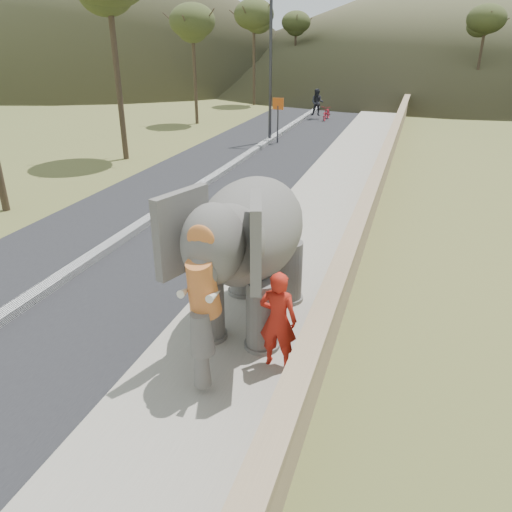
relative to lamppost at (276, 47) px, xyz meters
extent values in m
plane|color=olive|center=(4.69, -18.50, -4.87)|extent=(160.00, 160.00, 0.00)
cube|color=black|center=(-0.31, -8.50, -4.86)|extent=(7.00, 120.00, 0.03)
cube|color=black|center=(-0.31, -8.50, -4.76)|extent=(0.35, 120.00, 0.22)
cube|color=#9E9687|center=(4.69, -8.50, -4.80)|extent=(3.00, 120.00, 0.15)
cube|color=tan|center=(6.34, -8.50, -4.32)|extent=(0.30, 120.00, 1.10)
cylinder|color=#2F2E34|center=(-0.31, 0.00, -0.87)|extent=(0.16, 0.16, 8.00)
cylinder|color=#2D2D33|center=(0.19, -0.19, -3.87)|extent=(0.08, 0.08, 2.00)
cube|color=#C95212|center=(0.19, -0.19, -2.77)|extent=(0.60, 0.05, 0.60)
cone|color=brown|center=(9.69, 51.50, 2.13)|extent=(80.00, 80.00, 14.00)
imported|color=#AB1E12|center=(5.64, -19.67, -3.81)|extent=(0.67, 0.44, 1.83)
imported|color=maroon|center=(1.28, 8.59, -4.39)|extent=(0.66, 1.83, 0.96)
imported|color=black|center=(0.57, 8.59, -3.72)|extent=(0.89, 0.70, 1.81)
camera|label=1|loc=(7.54, -26.79, 0.70)|focal=35.00mm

